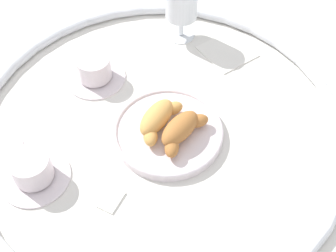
{
  "coord_description": "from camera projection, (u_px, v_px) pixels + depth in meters",
  "views": [
    {
      "loc": [
        0.5,
        0.27,
        0.75
      ],
      "look_at": [
        0.01,
        0.03,
        0.03
      ],
      "focal_mm": 48.13,
      "sensor_mm": 36.0,
      "label": 1
    }
  ],
  "objects": [
    {
      "name": "juice_glass_left",
      "position": [
        182.0,
        4.0,
        1.04
      ],
      "size": [
        0.08,
        0.08,
        0.14
      ],
      "color": "white",
      "rests_on": "ground_plane"
    },
    {
      "name": "coffee_cup_far",
      "position": [
        94.0,
        70.0,
        1.01
      ],
      "size": [
        0.14,
        0.14,
        0.06
      ],
      "color": "silver",
      "rests_on": "ground_plane"
    },
    {
      "name": "folded_napkin",
      "position": [
        228.0,
        51.0,
        1.08
      ],
      "size": [
        0.15,
        0.15,
        0.01
      ],
      "primitive_type": "cube",
      "rotation": [
        0.0,
        0.0,
        -0.51
      ],
      "color": "silver",
      "rests_on": "ground_plane"
    },
    {
      "name": "croissant_large",
      "position": [
        158.0,
        118.0,
        0.91
      ],
      "size": [
        0.14,
        0.07,
        0.04
      ],
      "color": "#D6994C",
      "rests_on": "pastry_plate"
    },
    {
      "name": "ground_plane",
      "position": [
        158.0,
        128.0,
        0.94
      ],
      "size": [
        2.2,
        2.2,
        0.0
      ],
      "primitive_type": "plane",
      "color": "silver"
    },
    {
      "name": "pastry_plate",
      "position": [
        168.0,
        132.0,
        0.92
      ],
      "size": [
        0.23,
        0.23,
        0.02
      ],
      "color": "silver",
      "rests_on": "ground_plane"
    },
    {
      "name": "table_chrome_rim",
      "position": [
        158.0,
        124.0,
        0.93
      ],
      "size": [
        0.78,
        0.78,
        0.02
      ],
      "primitive_type": "torus",
      "color": "silver",
      "rests_on": "ground_plane"
    },
    {
      "name": "sugar_packet",
      "position": [
        110.0,
        199.0,
        0.83
      ],
      "size": [
        0.05,
        0.03,
        0.01
      ],
      "primitive_type": "cube",
      "rotation": [
        0.0,
        0.0,
        -0.01
      ],
      "color": "white",
      "rests_on": "ground_plane"
    },
    {
      "name": "coffee_cup_near",
      "position": [
        32.0,
        170.0,
        0.85
      ],
      "size": [
        0.14,
        0.14,
        0.06
      ],
      "color": "silver",
      "rests_on": "ground_plane"
    },
    {
      "name": "croissant_small",
      "position": [
        181.0,
        130.0,
        0.89
      ],
      "size": [
        0.13,
        0.08,
        0.04
      ],
      "color": "#AD6B33",
      "rests_on": "pastry_plate"
    }
  ]
}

